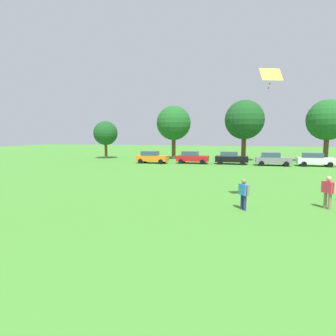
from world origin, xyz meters
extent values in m
plane|color=#42842D|center=(0.00, 30.00, 0.00)|extent=(160.00, 160.00, 0.00)
cylinder|color=navy|center=(4.27, 15.82, 0.39)|extent=(0.15, 0.15, 0.79)
cylinder|color=navy|center=(4.12, 16.01, 0.39)|extent=(0.15, 0.15, 0.79)
cube|color=#337FCC|center=(4.19, 15.91, 1.07)|extent=(0.55, 0.60, 0.56)
cylinder|color=#936B4C|center=(4.39, 15.65, 1.09)|extent=(0.12, 0.12, 0.53)
cylinder|color=#936B4C|center=(4.00, 16.17, 1.09)|extent=(0.12, 0.12, 0.53)
sphere|color=#936B4C|center=(4.19, 15.91, 1.49)|extent=(0.25, 0.25, 0.25)
cylinder|color=#8C7259|center=(8.52, 17.14, 0.43)|extent=(0.16, 0.16, 0.85)
cylinder|color=#8C7259|center=(8.36, 17.34, 0.43)|extent=(0.16, 0.16, 0.85)
cube|color=#D8334C|center=(8.44, 17.24, 1.15)|extent=(0.60, 0.64, 0.60)
cylinder|color=tan|center=(8.65, 16.96, 1.17)|extent=(0.12, 0.12, 0.57)
cylinder|color=tan|center=(8.22, 17.52, 1.17)|extent=(0.12, 0.12, 0.57)
sphere|color=tan|center=(8.44, 17.24, 1.61)|extent=(0.27, 0.27, 0.27)
cube|color=yellow|center=(5.39, 17.17, 6.98)|extent=(1.22, 0.85, 0.71)
sphere|color=orange|center=(5.39, 17.17, 6.73)|extent=(0.10, 0.10, 0.10)
sphere|color=orange|center=(5.34, 17.17, 6.51)|extent=(0.10, 0.10, 0.10)
sphere|color=orange|center=(5.29, 17.17, 6.29)|extent=(0.10, 0.10, 0.10)
cube|color=orange|center=(-8.04, 38.20, 0.70)|extent=(4.30, 1.80, 0.76)
cube|color=#334756|center=(-8.38, 38.20, 1.38)|extent=(2.24, 1.58, 0.60)
cylinder|color=black|center=(-6.58, 39.10, 0.32)|extent=(0.64, 0.22, 0.64)
cylinder|color=black|center=(-6.58, 37.30, 0.32)|extent=(0.64, 0.22, 0.64)
cylinder|color=black|center=(-9.50, 39.10, 0.32)|extent=(0.64, 0.22, 0.64)
cylinder|color=black|center=(-9.50, 37.30, 0.32)|extent=(0.64, 0.22, 0.64)
cube|color=red|center=(-2.55, 39.32, 0.70)|extent=(4.30, 1.80, 0.76)
cube|color=#334756|center=(-2.90, 39.32, 1.38)|extent=(2.24, 1.58, 0.60)
cylinder|color=black|center=(-1.09, 40.22, 0.32)|extent=(0.64, 0.22, 0.64)
cylinder|color=black|center=(-1.09, 38.42, 0.32)|extent=(0.64, 0.22, 0.64)
cylinder|color=black|center=(-4.01, 40.22, 0.32)|extent=(0.64, 0.22, 0.64)
cylinder|color=black|center=(-4.01, 38.42, 0.32)|extent=(0.64, 0.22, 0.64)
cube|color=black|center=(2.71, 39.69, 0.70)|extent=(4.30, 1.80, 0.76)
cube|color=#334756|center=(2.36, 39.69, 1.38)|extent=(2.24, 1.58, 0.60)
cylinder|color=black|center=(4.17, 40.59, 0.32)|extent=(0.64, 0.22, 0.64)
cylinder|color=black|center=(4.17, 38.79, 0.32)|extent=(0.64, 0.22, 0.64)
cylinder|color=black|center=(1.25, 40.59, 0.32)|extent=(0.64, 0.22, 0.64)
cylinder|color=black|center=(1.25, 38.79, 0.32)|extent=(0.64, 0.22, 0.64)
cube|color=slate|center=(7.93, 39.12, 0.70)|extent=(4.30, 1.80, 0.76)
cube|color=#334756|center=(7.59, 39.12, 1.38)|extent=(2.24, 1.58, 0.60)
cylinder|color=black|center=(9.39, 40.02, 0.32)|extent=(0.64, 0.22, 0.64)
cylinder|color=black|center=(9.39, 38.22, 0.32)|extent=(0.64, 0.22, 0.64)
cylinder|color=black|center=(6.47, 40.02, 0.32)|extent=(0.64, 0.22, 0.64)
cylinder|color=black|center=(6.47, 38.22, 0.32)|extent=(0.64, 0.22, 0.64)
cube|color=white|center=(12.96, 39.70, 0.70)|extent=(4.30, 1.80, 0.76)
cube|color=#334756|center=(12.62, 39.70, 1.38)|extent=(2.24, 1.58, 0.60)
cylinder|color=black|center=(14.43, 40.60, 0.32)|extent=(0.64, 0.22, 0.64)
cylinder|color=black|center=(14.43, 38.80, 0.32)|extent=(0.64, 0.22, 0.64)
cylinder|color=black|center=(11.50, 40.60, 0.32)|extent=(0.64, 0.22, 0.64)
cylinder|color=black|center=(11.50, 38.80, 0.32)|extent=(0.64, 0.22, 0.64)
cylinder|color=brown|center=(-18.29, 44.23, 1.27)|extent=(0.47, 0.47, 2.55)
sphere|color=#194C1E|center=(-18.29, 44.23, 4.26)|extent=(4.02, 4.02, 4.02)
cylinder|color=brown|center=(-6.88, 45.90, 1.76)|extent=(0.65, 0.65, 3.52)
sphere|color=#1E5B23|center=(-6.88, 45.90, 5.89)|extent=(5.56, 5.56, 5.56)
cylinder|color=brown|center=(4.24, 45.20, 1.86)|extent=(0.68, 0.68, 3.71)
sphere|color=#194C1E|center=(4.24, 45.20, 6.21)|extent=(5.87, 5.87, 5.87)
cylinder|color=brown|center=(15.54, 45.32, 1.80)|extent=(0.66, 0.66, 3.61)
sphere|color=#1E5B23|center=(15.54, 45.32, 6.03)|extent=(5.70, 5.70, 5.70)
camera|label=1|loc=(4.05, 1.34, 3.80)|focal=29.76mm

